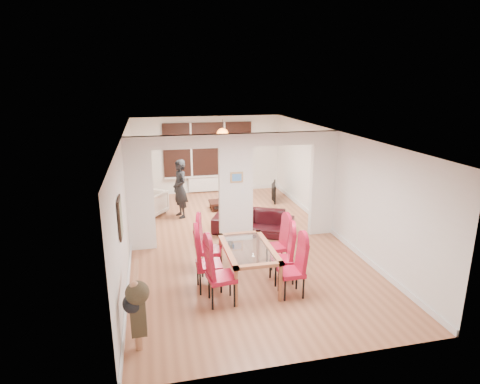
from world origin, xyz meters
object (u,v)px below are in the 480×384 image
object	(u,v)px
dining_chair_la	(221,273)
dining_chair_rb	(282,256)
dining_chair_ra	(292,268)
sofa	(253,222)
dining_chair_lc	(210,246)
armchair	(150,203)
dining_table	(248,265)
dining_chair_rc	(277,243)
coffee_table	(228,205)
dining_chair_lb	(209,261)
television	(272,192)
bottle	(232,196)
person	(180,189)
bowl	(222,199)

from	to	relation	value
dining_chair_la	dining_chair_rb	xyz separation A→B (m)	(1.27, 0.50, -0.05)
dining_chair_ra	sofa	size ratio (longest dim) A/B	0.53
dining_chair_ra	dining_chair_rb	distance (m)	0.52
dining_chair_lc	armchair	world-z (taller)	dining_chair_lc
sofa	armchair	size ratio (longest dim) A/B	2.60
dining_table	armchair	xyz separation A→B (m)	(-1.77, 4.52, -0.02)
dining_chair_rc	coffee_table	bearing A→B (deg)	87.64
dining_chair_la	dining_chair_lc	bearing A→B (deg)	83.77
dining_chair_la	dining_chair_ra	xyz separation A→B (m)	(1.27, -0.02, -0.04)
dining_chair_lb	television	xyz separation A→B (m)	(2.83, 5.22, -0.29)
dining_chair_rb	bottle	world-z (taller)	dining_chair_rb
armchair	coffee_table	distance (m)	2.30
sofa	dining_chair_rb	bearing A→B (deg)	-67.61
dining_table	dining_chair_la	distance (m)	0.87
television	coffee_table	distance (m)	1.66
dining_chair_ra	person	world-z (taller)	person
bowl	dining_chair_rc	bearing A→B (deg)	-84.27
sofa	person	distance (m)	2.43
bottle	armchair	bearing A→B (deg)	-179.20
dining_chair_lb	bottle	distance (m)	4.82
coffee_table	bowl	xyz separation A→B (m)	(-0.17, 0.12, 0.15)
dining_chair_rc	bottle	distance (m)	3.99
television	dining_chair_lb	bearing A→B (deg)	168.09
bottle	bowl	bearing A→B (deg)	151.21
dining_chair_lc	dining_chair_rc	distance (m)	1.40
armchair	television	world-z (taller)	armchair
bottle	television	bearing A→B (deg)	23.20
dining_chair_rb	sofa	size ratio (longest dim) A/B	0.53
dining_chair_la	bottle	size ratio (longest dim) A/B	4.30
dining_table	person	xyz separation A→B (m)	(-0.94, 4.17, 0.45)
dining_chair_la	dining_chair_lc	xyz separation A→B (m)	(-0.01, 1.20, -0.01)
dining_chair_rc	armchair	world-z (taller)	dining_chair_rc
dining_chair_rc	sofa	distance (m)	1.95
dining_chair_ra	television	world-z (taller)	dining_chair_ra
dining_table	dining_chair_ra	world-z (taller)	dining_chair_ra
person	bottle	world-z (taller)	person
dining_chair_ra	person	xyz separation A→B (m)	(-1.59, 4.77, 0.29)
dining_chair_ra	bottle	size ratio (longest dim) A/B	3.97
dining_chair_ra	bowl	world-z (taller)	dining_chair_ra
dining_table	armchair	world-z (taller)	dining_table
dining_chair_la	person	bearing A→B (deg)	86.99
dining_chair_la	bowl	bearing A→B (deg)	72.83
armchair	person	distance (m)	1.02
dining_chair_lb	coffee_table	world-z (taller)	dining_chair_lb
sofa	television	bearing A→B (deg)	88.63
dining_chair_lc	sofa	world-z (taller)	dining_chair_lc
dining_chair_lb	dining_chair_ra	xyz separation A→B (m)	(1.41, -0.54, -0.04)
dining_chair_lb	dining_chair_ra	size ratio (longest dim) A/B	1.08
dining_chair_lb	armchair	distance (m)	4.69
dining_table	coffee_table	bearing A→B (deg)	83.61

